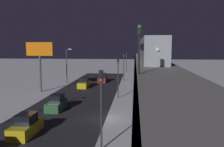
# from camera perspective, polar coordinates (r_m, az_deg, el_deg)

# --- Properties ---
(ground_plane) EXTENTS (240.00, 240.00, 0.00)m
(ground_plane) POSITION_cam_1_polar(r_m,az_deg,el_deg) (27.88, -2.18, -10.65)
(ground_plane) COLOR white
(avenue_asphalt) EXTENTS (11.00, 88.28, 0.01)m
(avenue_asphalt) POSITION_cam_1_polar(r_m,az_deg,el_deg) (28.99, -12.44, -10.11)
(avenue_asphalt) COLOR #28282D
(avenue_asphalt) RESTS_ON ground_plane
(elevated_railway) EXTENTS (5.00, 88.28, 6.00)m
(elevated_railway) POSITION_cam_1_polar(r_m,az_deg,el_deg) (26.66, 10.48, -0.16)
(elevated_railway) COLOR gray
(elevated_railway) RESTS_ON ground_plane
(subway_train) EXTENTS (2.94, 36.87, 3.40)m
(subway_train) POSITION_cam_1_polar(r_m,az_deg,el_deg) (44.42, 8.66, 5.94)
(subway_train) COLOR #999EA8
(subway_train) RESTS_ON elevated_railway
(rail_signal) EXTENTS (0.36, 0.41, 4.00)m
(rail_signal) POSITION_cam_1_polar(r_m,az_deg,el_deg) (19.31, 6.52, 7.91)
(rail_signal) COLOR black
(rail_signal) RESTS_ON elevated_railway
(sedan_red) EXTENTS (1.91, 4.32, 1.97)m
(sedan_red) POSITION_cam_1_polar(r_m,az_deg,el_deg) (54.84, -2.23, -1.20)
(sedan_red) COLOR #A51E1E
(sedan_red) RESTS_ON ground_plane
(sedan_yellow) EXTENTS (1.80, 4.30, 1.97)m
(sedan_yellow) POSITION_cam_1_polar(r_m,az_deg,el_deg) (24.29, -19.84, -11.72)
(sedan_yellow) COLOR gold
(sedan_yellow) RESTS_ON ground_plane
(sedan_yellow_2) EXTENTS (1.80, 4.39, 1.97)m
(sedan_yellow_2) POSITION_cam_1_polar(r_m,az_deg,el_deg) (48.09, -6.73, -2.34)
(sedan_yellow_2) COLOR gold
(sedan_yellow_2) RESTS_ON ground_plane
(sedan_green) EXTENTS (1.80, 4.29, 1.97)m
(sedan_green) POSITION_cam_1_polar(r_m,az_deg,el_deg) (32.15, -13.10, -6.99)
(sedan_green) COLOR #2D6038
(sedan_green) RESTS_ON ground_plane
(traffic_light_near) EXTENTS (0.32, 0.44, 6.40)m
(traffic_light_near) POSITION_cam_1_polar(r_m,az_deg,el_deg) (18.85, -2.60, -5.90)
(traffic_light_near) COLOR #2D2D2D
(traffic_light_near) RESTS_ON ground_plane
(traffic_light_mid) EXTENTS (0.32, 0.44, 6.40)m
(traffic_light_mid) POSITION_cam_1_polar(r_m,az_deg,el_deg) (37.52, 1.46, 0.40)
(traffic_light_mid) COLOR #2D2D2D
(traffic_light_mid) RESTS_ON ground_plane
(traffic_light_far) EXTENTS (0.32, 0.44, 6.40)m
(traffic_light_far) POSITION_cam_1_polar(r_m,az_deg,el_deg) (56.41, 2.81, 2.50)
(traffic_light_far) COLOR #2D2D2D
(traffic_light_far) RESTS_ON ground_plane
(traffic_light_distant) EXTENTS (0.32, 0.44, 6.40)m
(traffic_light_distant) POSITION_cam_1_polar(r_m,az_deg,el_deg) (75.35, 3.49, 3.54)
(traffic_light_distant) COLOR #2D2D2D
(traffic_light_distant) RESTS_ON ground_plane
(commercial_billboard) EXTENTS (4.80, 0.36, 8.90)m
(commercial_billboard) POSITION_cam_1_polar(r_m,az_deg,el_deg) (44.50, -16.89, 4.50)
(commercial_billboard) COLOR #4C4C51
(commercial_billboard) RESTS_ON ground_plane
(street_lamp_far) EXTENTS (1.35, 0.44, 7.65)m
(street_lamp_far) POSITION_cam_1_polar(r_m,az_deg,el_deg) (53.57, -10.57, 2.83)
(street_lamp_far) COLOR #38383D
(street_lamp_far) RESTS_ON ground_plane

